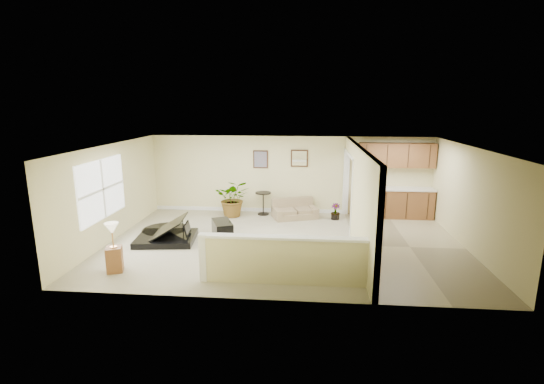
# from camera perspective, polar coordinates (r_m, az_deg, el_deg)

# --- Properties ---
(floor) EXTENTS (9.00, 9.00, 0.00)m
(floor) POSITION_cam_1_polar(r_m,az_deg,el_deg) (10.20, 1.79, -7.45)
(floor) COLOR #B3AC8B
(floor) RESTS_ON ground
(back_wall) EXTENTS (9.00, 0.04, 2.50)m
(back_wall) POSITION_cam_1_polar(r_m,az_deg,el_deg) (12.77, 2.60, 2.49)
(back_wall) COLOR beige
(back_wall) RESTS_ON floor
(front_wall) EXTENTS (9.00, 0.04, 2.50)m
(front_wall) POSITION_cam_1_polar(r_m,az_deg,el_deg) (6.96, 0.43, -6.27)
(front_wall) COLOR beige
(front_wall) RESTS_ON floor
(left_wall) EXTENTS (0.04, 6.00, 2.50)m
(left_wall) POSITION_cam_1_polar(r_m,az_deg,el_deg) (11.03, -22.19, -0.08)
(left_wall) COLOR beige
(left_wall) RESTS_ON floor
(right_wall) EXTENTS (0.04, 6.00, 2.50)m
(right_wall) POSITION_cam_1_polar(r_m,az_deg,el_deg) (10.59, 26.93, -1.03)
(right_wall) COLOR beige
(right_wall) RESTS_ON floor
(ceiling) EXTENTS (9.00, 6.00, 0.04)m
(ceiling) POSITION_cam_1_polar(r_m,az_deg,el_deg) (9.63, 1.89, 6.66)
(ceiling) COLOR silver
(ceiling) RESTS_ON back_wall
(kitchen_vinyl) EXTENTS (2.70, 6.00, 0.01)m
(kitchen_vinyl) POSITION_cam_1_polar(r_m,az_deg,el_deg) (10.51, 19.35, -7.54)
(kitchen_vinyl) COLOR tan
(kitchen_vinyl) RESTS_ON floor
(interior_partition) EXTENTS (0.18, 5.99, 2.50)m
(interior_partition) POSITION_cam_1_polar(r_m,az_deg,el_deg) (10.16, 12.11, -0.63)
(interior_partition) COLOR beige
(interior_partition) RESTS_ON floor
(pony_half_wall) EXTENTS (3.42, 0.22, 1.00)m
(pony_half_wall) POSITION_cam_1_polar(r_m,az_deg,el_deg) (7.86, 1.39, -9.68)
(pony_half_wall) COLOR beige
(pony_half_wall) RESTS_ON floor
(left_window) EXTENTS (0.05, 2.15, 1.45)m
(left_window) POSITION_cam_1_polar(r_m,az_deg,el_deg) (10.56, -23.42, 0.38)
(left_window) COLOR white
(left_window) RESTS_ON left_wall
(wall_art_left) EXTENTS (0.48, 0.04, 0.58)m
(wall_art_left) POSITION_cam_1_polar(r_m,az_deg,el_deg) (12.74, -1.67, 4.75)
(wall_art_left) COLOR #3C2416
(wall_art_left) RESTS_ON back_wall
(wall_mirror) EXTENTS (0.55, 0.04, 0.55)m
(wall_mirror) POSITION_cam_1_polar(r_m,az_deg,el_deg) (12.65, 3.99, 4.90)
(wall_mirror) COLOR #3C2416
(wall_mirror) RESTS_ON back_wall
(kitchen_cabinets) EXTENTS (2.36, 0.65, 2.33)m
(kitchen_cabinets) POSITION_cam_1_polar(r_m,az_deg,el_deg) (12.85, 16.89, 0.29)
(kitchen_cabinets) COLOR brown
(kitchen_cabinets) RESTS_ON floor
(piano) EXTENTS (1.84, 1.89, 1.39)m
(piano) POSITION_cam_1_polar(r_m,az_deg,el_deg) (10.68, -15.14, -3.67)
(piano) COLOR black
(piano) RESTS_ON floor
(piano_bench) EXTENTS (0.71, 0.93, 0.56)m
(piano_bench) POSITION_cam_1_polar(r_m,az_deg,el_deg) (10.29, -7.20, -5.71)
(piano_bench) COLOR black
(piano_bench) RESTS_ON floor
(loveseat) EXTENTS (1.58, 1.18, 0.77)m
(loveseat) POSITION_cam_1_polar(r_m,az_deg,el_deg) (12.38, 3.34, -2.39)
(loveseat) COLOR #987F60
(loveseat) RESTS_ON floor
(accent_table) EXTENTS (0.50, 0.50, 0.73)m
(accent_table) POSITION_cam_1_polar(r_m,az_deg,el_deg) (12.66, -1.28, -1.21)
(accent_table) COLOR black
(accent_table) RESTS_ON floor
(palm_plant) EXTENTS (1.14, 1.01, 1.18)m
(palm_plant) POSITION_cam_1_polar(r_m,az_deg,el_deg) (12.49, -5.60, -0.93)
(palm_plant) COLOR black
(palm_plant) RESTS_ON floor
(small_plant) EXTENTS (0.31, 0.31, 0.50)m
(small_plant) POSITION_cam_1_polar(r_m,az_deg,el_deg) (12.34, 9.16, -2.97)
(small_plant) COLOR black
(small_plant) RESTS_ON floor
(lamp_stand) EXTENTS (0.41, 0.41, 1.08)m
(lamp_stand) POSITION_cam_1_polar(r_m,az_deg,el_deg) (9.06, -21.93, -7.95)
(lamp_stand) COLOR brown
(lamp_stand) RESTS_ON floor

